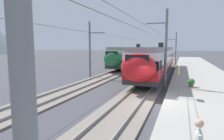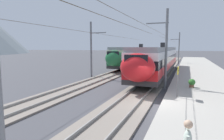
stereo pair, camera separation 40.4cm
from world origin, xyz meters
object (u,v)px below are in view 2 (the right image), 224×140
Objects in this scene: catenary_mast_east at (178,48)px; potted_plant_platform_edge at (192,83)px; train_near_platform at (159,59)px; catenary_mast_far_side at (92,48)px; platform_sign at (178,75)px; catenary_mast_mid at (165,47)px; train_far_track at (136,55)px.

catenary_mast_east reaches higher than potted_plant_platform_edge.
potted_plant_platform_edge is at bearing -154.23° from train_near_platform.
catenary_mast_far_side reaches higher than platform_sign.
catenary_mast_mid is 1.00× the size of catenary_mast_east.
catenary_mast_far_side is (3.58, 9.36, -0.14)m from catenary_mast_mid.
train_far_track is 24.70m from platform_sign.
catenary_mast_east is (18.76, -1.61, 1.51)m from train_near_platform.
train_near_platform is 9.10m from catenary_mast_far_side.
train_near_platform is 0.98× the size of train_far_track.
catenary_mast_east reaches higher than platform_sign.
train_near_platform is 18.89m from catenary_mast_east.
platform_sign is 4.24m from potted_plant_platform_edge.
platform_sign is at bearing -161.46° from catenary_mast_mid.
platform_sign is at bearing -158.66° from train_far_track.
catenary_mast_east is at bearing -43.31° from train_far_track.
catenary_mast_far_side is at bearing 69.09° from catenary_mast_mid.
train_far_track reaches higher than platform_sign.
train_near_platform is 12.65m from platform_sign.
catenary_mast_mid is (-18.82, -7.58, 1.62)m from train_far_track.
platform_sign is (-4.19, -1.40, -1.91)m from catenary_mast_mid.
catenary_mast_far_side is 13.39m from platform_sign.
catenary_mast_east reaches higher than train_near_platform.
train_near_platform is 0.66× the size of catenary_mast_far_side.
train_near_platform is 8.42m from catenary_mast_mid.
train_near_platform and train_far_track have the same top height.
train_far_track is (10.72, 5.97, 0.00)m from train_near_platform.
train_far_track is at bearing 27.69° from potted_plant_platform_edge.
catenary_mast_far_side is at bearing 120.26° from train_near_platform.
train_far_track is at bearing 21.34° from platform_sign.
train_near_platform is 12.27m from train_far_track.
catenary_mast_mid is at bearing -158.05° from train_far_track.
catenary_mast_east is 1.00× the size of catenary_mast_far_side.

